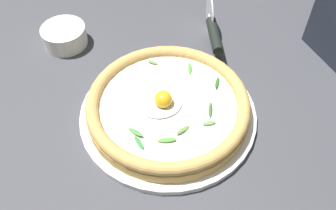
% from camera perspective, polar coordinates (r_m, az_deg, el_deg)
% --- Properties ---
extents(ground_plane, '(2.40, 2.40, 0.03)m').
position_cam_1_polar(ground_plane, '(0.73, 1.60, -1.32)').
color(ground_plane, '#3B3C42').
rests_on(ground_plane, ground).
extents(pizza_plate, '(0.33, 0.33, 0.01)m').
position_cam_1_polar(pizza_plate, '(0.70, 0.00, -1.37)').
color(pizza_plate, white).
rests_on(pizza_plate, ground).
extents(pizza, '(0.30, 0.30, 0.06)m').
position_cam_1_polar(pizza, '(0.68, -0.01, -0.04)').
color(pizza, tan).
rests_on(pizza, pizza_plate).
extents(side_bowl, '(0.10, 0.10, 0.04)m').
position_cam_1_polar(side_bowl, '(0.86, -15.54, 10.13)').
color(side_bowl, white).
rests_on(side_bowl, ground).
extents(pizza_cutter, '(0.05, 0.16, 0.09)m').
position_cam_1_polar(pizza_cutter, '(0.82, 6.86, 11.52)').
color(pizza_cutter, silver).
rests_on(pizza_cutter, ground).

